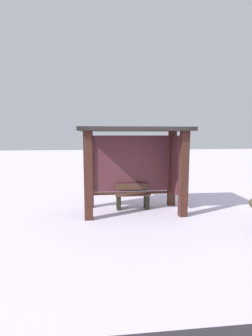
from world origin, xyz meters
The scene contains 3 objects.
ground_plane centered at (0.00, 0.00, 0.00)m, with size 60.00×60.00×0.00m, color white.
bus_shelter centered at (0.08, 0.15, 1.68)m, with size 3.06×1.62×2.43m.
bench_left_inside centered at (0.00, 0.29, 0.34)m, with size 1.05×0.39×0.75m.
Camera 1 is at (-0.99, -7.01, 2.23)m, focal length 26.69 mm.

